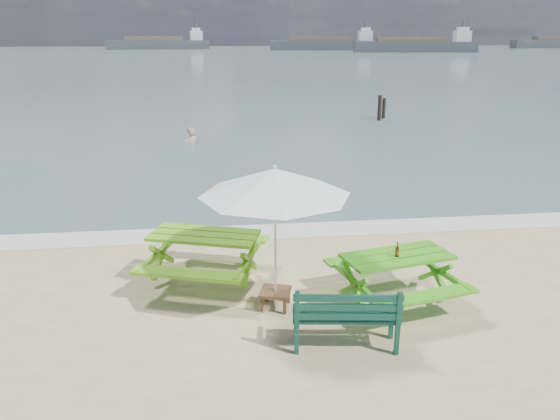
{
  "coord_description": "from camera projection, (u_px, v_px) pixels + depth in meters",
  "views": [
    {
      "loc": [
        -1.13,
        -6.12,
        4.0
      ],
      "look_at": [
        -0.03,
        3.0,
        1.0
      ],
      "focal_mm": 35.0,
      "sensor_mm": 36.0,
      "label": 1
    }
  ],
  "objects": [
    {
      "name": "sea",
      "position": [
        219.0,
        58.0,
        87.36
      ],
      "size": [
        300.0,
        300.0,
        0.0
      ],
      "primitive_type": "plane",
      "color": "slate",
      "rests_on": "ground"
    },
    {
      "name": "foam_strip",
      "position": [
        272.0,
        231.0,
        11.49
      ],
      "size": [
        22.0,
        0.9,
        0.01
      ],
      "primitive_type": "cube",
      "color": "silver",
      "rests_on": "ground"
    },
    {
      "name": "picnic_table_left",
      "position": [
        205.0,
        258.0,
        9.12
      ],
      "size": [
        2.28,
        2.41,
        0.84
      ],
      "color": "#68B71B",
      "rests_on": "ground"
    },
    {
      "name": "picnic_table_right",
      "position": [
        396.0,
        279.0,
        8.4
      ],
      "size": [
        2.01,
        2.15,
        0.78
      ],
      "color": "#3CA118",
      "rests_on": "ground"
    },
    {
      "name": "park_bench",
      "position": [
        345.0,
        328.0,
        7.24
      ],
      "size": [
        1.44,
        0.65,
        0.86
      ],
      "color": "#0E3C2E",
      "rests_on": "ground"
    },
    {
      "name": "side_table",
      "position": [
        275.0,
        298.0,
        8.28
      ],
      "size": [
        0.55,
        0.55,
        0.29
      ],
      "color": "brown",
      "rests_on": "ground"
    },
    {
      "name": "patio_umbrella",
      "position": [
        275.0,
        182.0,
        7.71
      ],
      "size": [
        2.75,
        2.75,
        2.18
      ],
      "color": "silver",
      "rests_on": "ground"
    },
    {
      "name": "beer_bottle",
      "position": [
        397.0,
        252.0,
        8.19
      ],
      "size": [
        0.06,
        0.06,
        0.23
      ],
      "color": "#8C4614",
      "rests_on": "picnic_table_right"
    },
    {
      "name": "swimmer",
      "position": [
        191.0,
        149.0,
        21.43
      ],
      "size": [
        0.73,
        0.61,
        1.7
      ],
      "color": "tan",
      "rests_on": "ground"
    },
    {
      "name": "mooring_pilings",
      "position": [
        381.0,
        110.0,
        26.05
      ],
      "size": [
        0.58,
        0.78,
        1.39
      ],
      "color": "black",
      "rests_on": "ground"
    },
    {
      "name": "cargo_ships",
      "position": [
        452.0,
        44.0,
        130.68
      ],
      "size": [
        164.43,
        34.06,
        4.4
      ],
      "color": "#3B3F46",
      "rests_on": "ground"
    }
  ]
}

